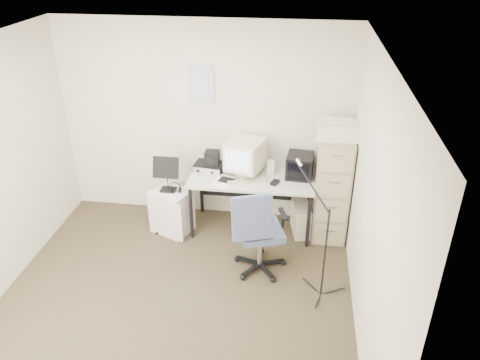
# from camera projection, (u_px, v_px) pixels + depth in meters

# --- Properties ---
(floor) EXTENTS (3.60, 3.60, 0.01)m
(floor) POSITION_uv_depth(u_px,v_px,m) (174.00, 303.00, 4.77)
(floor) COLOR #2C241A
(floor) RESTS_ON ground
(ceiling) EXTENTS (3.60, 3.60, 0.01)m
(ceiling) POSITION_uv_depth(u_px,v_px,m) (152.00, 56.00, 3.58)
(ceiling) COLOR white
(ceiling) RESTS_ON ground
(wall_back) EXTENTS (3.60, 0.02, 2.50)m
(wall_back) POSITION_uv_depth(u_px,v_px,m) (205.00, 123.00, 5.74)
(wall_back) COLOR beige
(wall_back) RESTS_ON ground
(wall_front) EXTENTS (3.60, 0.02, 2.50)m
(wall_front) POSITION_uv_depth(u_px,v_px,m) (76.00, 358.00, 2.60)
(wall_front) COLOR beige
(wall_front) RESTS_ON ground
(wall_right) EXTENTS (0.02, 3.60, 2.50)m
(wall_right) POSITION_uv_depth(u_px,v_px,m) (371.00, 211.00, 3.96)
(wall_right) COLOR beige
(wall_right) RESTS_ON ground
(wall_calendar) EXTENTS (0.30, 0.02, 0.44)m
(wall_calendar) POSITION_uv_depth(u_px,v_px,m) (202.00, 84.00, 5.50)
(wall_calendar) COLOR white
(wall_calendar) RESTS_ON wall_back
(filing_cabinet) EXTENTS (0.40, 0.60, 1.30)m
(filing_cabinet) POSITION_uv_depth(u_px,v_px,m) (332.00, 187.00, 5.56)
(filing_cabinet) COLOR gray
(filing_cabinet) RESTS_ON floor
(printer) EXTENTS (0.47, 0.32, 0.18)m
(printer) POSITION_uv_depth(u_px,v_px,m) (338.00, 130.00, 5.19)
(printer) COLOR beige
(printer) RESTS_ON filing_cabinet
(desk) EXTENTS (1.50, 0.70, 0.73)m
(desk) POSITION_uv_depth(u_px,v_px,m) (252.00, 203.00, 5.78)
(desk) COLOR beige
(desk) RESTS_ON floor
(crt_monitor) EXTENTS (0.50, 0.52, 0.44)m
(crt_monitor) POSITION_uv_depth(u_px,v_px,m) (245.00, 158.00, 5.58)
(crt_monitor) COLOR beige
(crt_monitor) RESTS_ON desk
(crt_tv) EXTENTS (0.33, 0.35, 0.28)m
(crt_tv) POSITION_uv_depth(u_px,v_px,m) (300.00, 166.00, 5.56)
(crt_tv) COLOR black
(crt_tv) RESTS_ON desk
(desk_speaker) EXTENTS (0.09, 0.09, 0.17)m
(desk_speaker) POSITION_uv_depth(u_px,v_px,m) (271.00, 167.00, 5.65)
(desk_speaker) COLOR beige
(desk_speaker) RESTS_ON desk
(keyboard) EXTENTS (0.49, 0.30, 0.03)m
(keyboard) POSITION_uv_depth(u_px,v_px,m) (246.00, 183.00, 5.45)
(keyboard) COLOR beige
(keyboard) RESTS_ON desk
(mouse) EXTENTS (0.11, 0.14, 0.04)m
(mouse) POSITION_uv_depth(u_px,v_px,m) (275.00, 182.00, 5.45)
(mouse) COLOR black
(mouse) RESTS_ON desk
(radio_receiver) EXTENTS (0.38, 0.29, 0.10)m
(radio_receiver) POSITION_uv_depth(u_px,v_px,m) (209.00, 167.00, 5.73)
(radio_receiver) COLOR black
(radio_receiver) RESTS_ON desk
(radio_speaker) EXTENTS (0.17, 0.16, 0.17)m
(radio_speaker) POSITION_uv_depth(u_px,v_px,m) (212.00, 158.00, 5.65)
(radio_speaker) COLOR black
(radio_speaker) RESTS_ON radio_receiver
(papers) EXTENTS (0.28, 0.33, 0.02)m
(papers) POSITION_uv_depth(u_px,v_px,m) (223.00, 181.00, 5.50)
(papers) COLOR white
(papers) RESTS_ON desk
(pc_tower) EXTENTS (0.26, 0.45, 0.39)m
(pc_tower) POSITION_uv_depth(u_px,v_px,m) (301.00, 218.00, 5.79)
(pc_tower) COLOR beige
(pc_tower) RESTS_ON floor
(office_chair) EXTENTS (0.75, 0.75, 1.03)m
(office_chair) POSITION_uv_depth(u_px,v_px,m) (260.00, 230.00, 5.00)
(office_chair) COLOR #4A5978
(office_chair) RESTS_ON floor
(side_cart) EXTENTS (0.55, 0.51, 0.56)m
(side_cart) POSITION_uv_depth(u_px,v_px,m) (172.00, 211.00, 5.78)
(side_cart) COLOR silver
(side_cart) RESTS_ON floor
(music_stand) EXTENTS (0.35, 0.26, 0.46)m
(music_stand) POSITION_uv_depth(u_px,v_px,m) (167.00, 173.00, 5.57)
(music_stand) COLOR black
(music_stand) RESTS_ON side_cart
(headphones) EXTENTS (0.19, 0.19, 0.02)m
(headphones) POSITION_uv_depth(u_px,v_px,m) (175.00, 189.00, 5.62)
(headphones) COLOR black
(headphones) RESTS_ON side_cart
(mic_stand) EXTENTS (0.03, 0.03, 1.36)m
(mic_stand) POSITION_uv_depth(u_px,v_px,m) (326.00, 241.00, 4.55)
(mic_stand) COLOR black
(mic_stand) RESTS_ON floor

